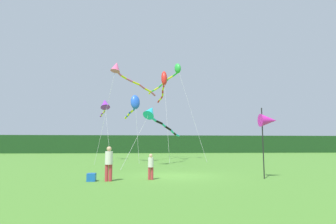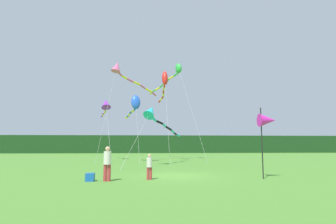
# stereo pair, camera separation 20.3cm
# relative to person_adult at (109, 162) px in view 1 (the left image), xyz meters

# --- Properties ---
(ground_plane) EXTENTS (120.00, 120.00, 0.00)m
(ground_plane) POSITION_rel_person_adult_xyz_m (3.60, 2.12, -0.94)
(ground_plane) COLOR #4C842D
(distant_treeline) EXTENTS (108.00, 2.81, 3.80)m
(distant_treeline) POSITION_rel_person_adult_xyz_m (3.60, 47.12, 0.96)
(distant_treeline) COLOR #193D19
(distant_treeline) RESTS_ON ground
(person_adult) EXTENTS (0.37, 0.37, 1.69)m
(person_adult) POSITION_rel_person_adult_xyz_m (0.00, 0.00, 0.00)
(person_adult) COLOR #B23338
(person_adult) RESTS_ON ground
(person_child) EXTENTS (0.29, 0.29, 1.30)m
(person_child) POSITION_rel_person_adult_xyz_m (2.07, 0.47, -0.21)
(person_child) COLOR #B23338
(person_child) RESTS_ON ground
(cooler_box) EXTENTS (0.40, 0.43, 0.39)m
(cooler_box) POSITION_rel_person_adult_xyz_m (-0.83, 0.09, -0.75)
(cooler_box) COLOR #1959B2
(cooler_box) RESTS_ON ground
(banner_flag_pole) EXTENTS (0.90, 0.70, 3.74)m
(banner_flag_pole) POSITION_rel_person_adult_xyz_m (8.36, 0.38, 2.09)
(banner_flag_pole) COLOR black
(banner_flag_pole) RESTS_ON ground
(kite_red) EXTENTS (0.90, 8.76, 10.05)m
(kite_red) POSITION_rel_person_adult_xyz_m (3.84, 16.58, 7.92)
(kite_red) COLOR #B2B2B2
(kite_red) RESTS_ON ground
(kite_green) EXTENTS (5.92, 10.38, 11.80)m
(kite_green) POSITION_rel_person_adult_xyz_m (5.25, 19.51, 9.73)
(kite_green) COLOR #B2B2B2
(kite_green) RESTS_ON ground
(kite_cyan) EXTENTS (5.42, 9.75, 5.41)m
(kite_cyan) POSITION_rel_person_adult_xyz_m (2.55, 10.51, 3.46)
(kite_cyan) COLOR #B2B2B2
(kite_cyan) RESTS_ON ground
(kite_purple) EXTENTS (2.34, 6.95, 7.32)m
(kite_purple) POSITION_rel_person_adult_xyz_m (-2.95, 18.65, 5.53)
(kite_purple) COLOR #B2B2B2
(kite_purple) RESTS_ON ground
(kite_rainbow) EXTENTS (5.71, 7.00, 10.07)m
(kite_rainbow) POSITION_rel_person_adult_xyz_m (-0.70, 13.80, 8.27)
(kite_rainbow) COLOR #B2B2B2
(kite_rainbow) RESTS_ON ground
(kite_blue) EXTENTS (1.85, 4.81, 6.92)m
(kite_blue) POSITION_rel_person_adult_xyz_m (0.67, 14.44, 5.05)
(kite_blue) COLOR #B2B2B2
(kite_blue) RESTS_ON ground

